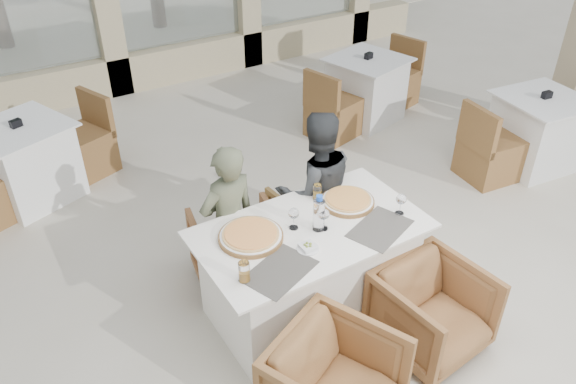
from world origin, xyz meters
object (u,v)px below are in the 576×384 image
dining_table (310,270)px  armchair_far_right (314,217)px  water_bottle (319,213)px  armchair_near_right (432,311)px  olive_dish (308,246)px  armchair_far_left (239,251)px  diner_left (229,223)px  pizza_right (348,200)px  bg_table_b (366,89)px  diner_right (316,191)px  wine_glass_centre (294,217)px  bg_table_a (28,163)px  bg_table_c (537,132)px  beer_glass_left (244,272)px  beer_glass_right (317,192)px  pizza_left (251,235)px  wine_glass_near (324,218)px  wine_glass_corner (401,203)px

dining_table → armchair_far_right: size_ratio=2.57×
water_bottle → armchair_near_right: 1.04m
olive_dish → armchair_far_right: size_ratio=0.18×
armchair_far_left → diner_left: bearing=38.0°
pizza_right → bg_table_b: size_ratio=0.24×
diner_left → diner_right: 0.76m
wine_glass_centre → bg_table_b: 3.39m
pizza_right → armchair_far_left: pizza_right is taller
water_bottle → bg_table_a: 3.14m
armchair_far_right → diner_left: diner_left is taller
olive_dish → bg_table_c: size_ratio=0.07×
pizza_right → beer_glass_left: size_ratio=2.78×
beer_glass_left → bg_table_c: beer_glass_left is taller
beer_glass_left → bg_table_a: (-0.81, 2.90, -0.46)m
pizza_right → beer_glass_left: (-1.03, -0.33, 0.04)m
bg_table_b → bg_table_c: bearing=-79.6°
water_bottle → wine_glass_centre: water_bottle is taller
beer_glass_right → olive_dish: bearing=-130.2°
armchair_far_right → diner_left: size_ratio=0.49×
pizza_left → bg_table_a: bearing=112.1°
beer_glass_left → bg_table_a: 3.04m
diner_left → olive_dish: bearing=101.8°
bg_table_c → wine_glass_near: bearing=-162.9°
armchair_near_right → diner_left: bearing=121.3°
bg_table_b → pizza_left: bearing=-155.8°
wine_glass_corner → diner_left: 1.25m
wine_glass_near → armchair_far_right: (0.40, 0.69, -0.58)m
pizza_right → bg_table_b: bearing=48.5°
diner_left → bg_table_a: bearing=-72.2°
dining_table → bg_table_a: bearing=118.4°
armchair_far_right → olive_dish: bearing=48.1°
wine_glass_corner → beer_glass_right: wine_glass_corner is taller
armchair_far_left → armchair_far_right: bearing=-162.5°
bg_table_b → wine_glass_near: bearing=-148.3°
pizza_right → armchair_far_left: size_ratio=0.58×
diner_right → beer_glass_left: bearing=48.7°
wine_glass_corner → beer_glass_right: 0.61m
pizza_left → armchair_far_right: (0.88, 0.52, -0.51)m
armchair_far_left → wine_glass_corner: bearing=152.5°
wine_glass_centre → bg_table_c: (3.31, 0.47, -0.48)m
wine_glass_centre → bg_table_a: 2.98m
bg_table_b → beer_glass_left: bearing=-154.0°
dining_table → armchair_near_right: (0.53, -0.73, -0.07)m
pizza_right → olive_dish: bearing=-152.3°
beer_glass_right → olive_dish: beer_glass_right is taller
bg_table_b → diner_right: bearing=-151.5°
olive_dish → beer_glass_left: bearing=-174.8°
wine_glass_near → wine_glass_centre: bearing=145.8°
wine_glass_near → armchair_far_left: wine_glass_near is taller
dining_table → bg_table_b: size_ratio=0.98×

